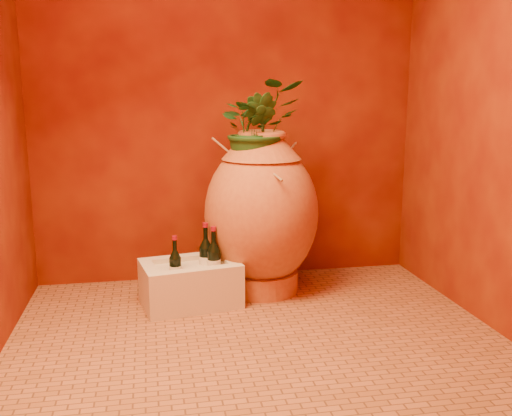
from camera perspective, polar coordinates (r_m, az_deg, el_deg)
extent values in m
plane|color=#985731|center=(3.03, -0.03, -12.48)|extent=(2.50, 2.50, 0.00)
cube|color=#560B04|center=(3.76, -2.91, 11.78)|extent=(2.50, 0.02, 2.50)
cube|color=#560B04|center=(3.24, 22.69, 10.96)|extent=(0.02, 2.00, 2.50)
cylinder|color=#AF6731|center=(3.63, 0.51, -7.23)|extent=(0.57, 0.57, 0.13)
ellipsoid|color=#AF6731|center=(3.51, 0.53, -0.59)|extent=(0.86, 0.86, 0.88)
cone|color=#AF6731|center=(3.45, 0.54, 6.02)|extent=(0.59, 0.59, 0.13)
torus|color=#AF6731|center=(3.45, 0.54, 7.30)|extent=(0.36, 0.36, 0.05)
cylinder|color=olive|center=(3.40, -0.63, 3.85)|extent=(0.43, 0.25, 0.38)
cylinder|color=olive|center=(3.34, 0.60, 4.37)|extent=(0.15, 0.47, 0.14)
cylinder|color=olive|center=(3.40, 2.46, 4.82)|extent=(0.28, 0.32, 0.19)
cube|color=beige|center=(3.40, -6.58, -7.72)|extent=(0.61, 0.46, 0.23)
cube|color=beige|center=(3.51, -6.81, -4.91)|extent=(0.55, 0.17, 0.03)
cube|color=beige|center=(3.22, -6.44, -6.41)|extent=(0.55, 0.17, 0.03)
cube|color=beige|center=(3.36, -10.73, -5.79)|extent=(0.11, 0.24, 0.03)
cube|color=beige|center=(3.39, -2.57, -5.43)|extent=(0.11, 0.24, 0.03)
cylinder|color=black|center=(3.31, -8.05, -6.33)|extent=(0.07, 0.07, 0.16)
cone|color=black|center=(3.28, -8.11, -4.59)|extent=(0.07, 0.07, 0.05)
cylinder|color=black|center=(3.27, -8.13, -3.67)|extent=(0.02, 0.02, 0.06)
cylinder|color=maroon|center=(3.26, -8.15, -2.98)|extent=(0.03, 0.03, 0.02)
cylinder|color=silver|center=(3.31, -8.05, -6.33)|extent=(0.07, 0.07, 0.07)
cylinder|color=black|center=(3.41, -5.02, -5.49)|extent=(0.08, 0.08, 0.19)
cone|color=black|center=(3.38, -5.05, -3.53)|extent=(0.08, 0.08, 0.05)
cylinder|color=black|center=(3.36, -5.07, -2.49)|extent=(0.03, 0.03, 0.07)
cylinder|color=maroon|center=(3.35, -5.09, -1.70)|extent=(0.03, 0.03, 0.03)
cylinder|color=silver|center=(3.41, -5.02, -5.49)|extent=(0.08, 0.08, 0.08)
cylinder|color=black|center=(3.36, -4.23, -5.80)|extent=(0.08, 0.08, 0.18)
cone|color=black|center=(3.33, -4.26, -3.87)|extent=(0.08, 0.08, 0.05)
cylinder|color=black|center=(3.31, -4.27, -2.84)|extent=(0.03, 0.03, 0.07)
cylinder|color=maroon|center=(3.30, -4.29, -2.07)|extent=(0.03, 0.03, 0.03)
cylinder|color=silver|center=(3.36, -4.23, -5.80)|extent=(0.08, 0.08, 0.08)
cylinder|color=olive|center=(3.76, 1.18, 3.15)|extent=(0.03, 0.16, 0.03)
cylinder|color=olive|center=(3.69, 1.42, 2.29)|extent=(0.02, 0.02, 0.09)
torus|color=olive|center=(3.75, 1.18, 3.99)|extent=(0.08, 0.01, 0.08)
cylinder|color=olive|center=(3.76, 1.18, 3.57)|extent=(0.01, 0.01, 0.06)
imported|color=#17431A|center=(3.44, 0.18, 8.04)|extent=(0.62, 0.58, 0.56)
imported|color=#17431A|center=(3.36, -0.02, 7.81)|extent=(0.30, 0.27, 0.43)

